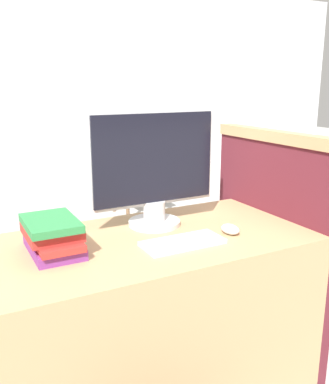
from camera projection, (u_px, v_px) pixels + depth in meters
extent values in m
cube|color=tan|center=(152.00, 327.00, 1.74)|extent=(1.23, 0.65, 0.77)
cube|color=#5B1E28|center=(268.00, 256.00, 2.03)|extent=(0.05, 0.75, 1.09)
cube|color=tan|center=(276.00, 136.00, 1.89)|extent=(0.07, 0.75, 0.05)
cylinder|color=silver|center=(154.00, 223.00, 1.79)|extent=(0.22, 0.22, 0.02)
cylinder|color=silver|center=(154.00, 211.00, 1.78)|extent=(0.09, 0.09, 0.08)
cube|color=silver|center=(153.00, 158.00, 1.73)|extent=(0.56, 0.01, 0.39)
cube|color=black|center=(154.00, 158.00, 1.73)|extent=(0.53, 0.02, 0.36)
cube|color=silver|center=(183.00, 243.00, 1.58)|extent=(0.31, 0.14, 0.02)
ellipsoid|color=white|center=(230.00, 229.00, 1.69)|extent=(0.06, 0.09, 0.04)
cube|color=#7A3384|center=(54.00, 247.00, 1.51)|extent=(0.16, 0.27, 0.04)
cube|color=#B72D28|center=(55.00, 240.00, 1.49)|extent=(0.15, 0.27, 0.02)
cube|color=#B72D28|center=(52.00, 231.00, 1.49)|extent=(0.18, 0.23, 0.04)
cube|color=#2D7F42|center=(51.00, 223.00, 1.47)|extent=(0.17, 0.25, 0.03)
cylinder|color=brown|center=(128.00, 202.00, 4.25)|extent=(0.04, 0.04, 0.41)
cylinder|color=brown|center=(161.00, 197.00, 4.42)|extent=(0.04, 0.04, 0.41)
cylinder|color=brown|center=(114.00, 193.00, 4.57)|extent=(0.04, 0.04, 0.41)
cylinder|color=brown|center=(146.00, 189.00, 4.75)|extent=(0.04, 0.04, 0.41)
cube|color=brown|center=(137.00, 174.00, 4.44)|extent=(0.44, 0.44, 0.05)
cube|color=brown|center=(129.00, 144.00, 4.54)|extent=(0.44, 0.04, 0.53)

